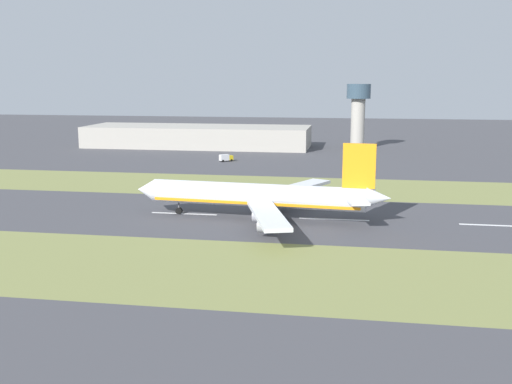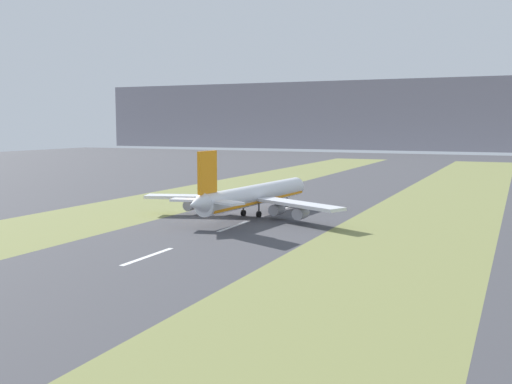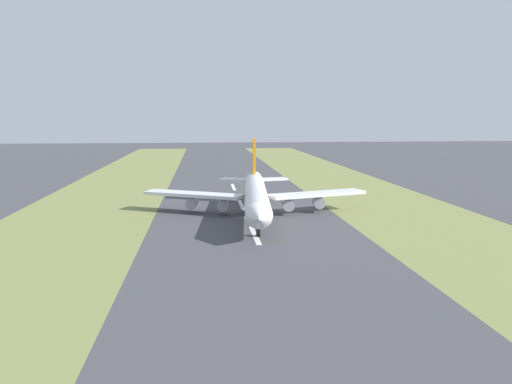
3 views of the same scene
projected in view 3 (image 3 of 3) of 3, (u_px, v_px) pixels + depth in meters
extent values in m
plane|color=#424247|center=(247.00, 218.00, 134.40)|extent=(800.00, 800.00, 0.00)
cube|color=olive|center=(407.00, 214.00, 139.15)|extent=(40.00, 600.00, 0.01)
cube|color=olive|center=(75.00, 221.00, 129.65)|extent=(40.00, 600.00, 0.01)
cube|color=silver|center=(233.00, 187.00, 193.01)|extent=(1.20, 18.00, 0.01)
cube|color=silver|center=(241.00, 205.00, 153.68)|extent=(1.20, 18.00, 0.01)
cube|color=silver|center=(255.00, 235.00, 114.35)|extent=(1.20, 18.00, 0.01)
cylinder|color=silver|center=(256.00, 195.00, 133.34)|extent=(10.68, 56.31, 6.00)
cone|color=silver|center=(259.00, 218.00, 103.19)|extent=(6.28, 5.48, 5.88)
cone|color=silver|center=(254.00, 178.00, 163.87)|extent=(5.59, 6.41, 5.10)
cube|color=orange|center=(256.00, 201.00, 133.59)|extent=(10.20, 54.05, 0.70)
cube|color=silver|center=(317.00, 194.00, 141.01)|extent=(29.48, 14.30, 0.90)
cube|color=silver|center=(193.00, 194.00, 140.22)|extent=(28.59, 18.44, 0.90)
cylinder|color=#93939E|center=(288.00, 205.00, 138.00)|extent=(3.59, 5.05, 3.20)
cylinder|color=#93939E|center=(319.00, 202.00, 141.66)|extent=(3.59, 5.05, 3.20)
cylinder|color=#93939E|center=(223.00, 205.00, 137.59)|extent=(3.59, 5.05, 3.20)
cylinder|color=#93939E|center=(192.00, 203.00, 140.85)|extent=(3.59, 5.05, 3.20)
cube|color=orange|center=(254.00, 156.00, 157.78)|extent=(1.47, 8.04, 11.00)
cube|color=silver|center=(271.00, 179.00, 159.02)|extent=(10.74, 6.56, 0.60)
cube|color=silver|center=(237.00, 179.00, 158.77)|extent=(10.92, 7.93, 0.60)
cylinder|color=#59595E|center=(258.00, 226.00, 112.86)|extent=(0.50, 0.50, 3.20)
cylinder|color=black|center=(258.00, 233.00, 113.10)|extent=(1.05, 1.87, 1.80)
cylinder|color=#59595E|center=(265.00, 207.00, 136.92)|extent=(0.50, 0.50, 3.20)
cylinder|color=black|center=(265.00, 212.00, 137.16)|extent=(1.05, 1.87, 1.80)
cylinder|color=#59595E|center=(246.00, 207.00, 136.80)|extent=(0.50, 0.50, 3.20)
cylinder|color=black|center=(246.00, 212.00, 137.04)|extent=(1.05, 1.87, 1.80)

